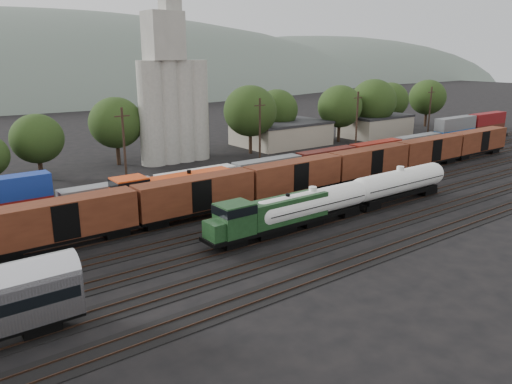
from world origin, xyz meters
TOP-DOWN VIEW (x-y plane):
  - ground at (0.00, 0.00)m, footprint 600.00×600.00m
  - tracks at (0.00, 0.00)m, footprint 180.00×33.20m
  - green_locomotive at (-7.78, -5.00)m, footprint 16.73×2.95m
  - tank_car_a at (-1.17, -5.00)m, footprint 16.87×3.02m
  - tank_car_b at (14.46, -5.00)m, footprint 17.70×3.17m
  - orange_locomotive at (-11.79, 10.00)m, footprint 19.17×3.19m
  - boxcar_string at (-10.53, 5.00)m, footprint 138.20×2.90m
  - container_wall at (2.82, 15.00)m, footprint 160.00×2.60m
  - grain_silo at (3.28, 36.00)m, footprint 13.40×5.00m
  - industrial_sheds at (6.63, 35.25)m, footprint 119.38×17.26m
  - tree_band at (14.58, 36.15)m, footprint 163.93×20.18m
  - utility_poles at (0.00, 22.00)m, footprint 122.20×0.36m
  - distant_hills at (23.92, 260.00)m, footprint 860.00×286.00m

SIDE VIEW (x-z plane):
  - distant_hills at x=23.92m, z-range -85.56..44.44m
  - ground at x=0.00m, z-range 0.00..0.00m
  - tracks at x=0.00m, z-range -0.05..0.15m
  - container_wall at x=2.82m, z-range -0.54..5.26m
  - green_locomotive at x=-7.78m, z-range 0.32..4.75m
  - industrial_sheds at x=6.63m, z-range 0.01..5.11m
  - tank_car_a at x=-1.17m, z-range 0.42..4.84m
  - orange_locomotive at x=-11.79m, z-range 0.32..5.11m
  - tank_car_b at x=14.46m, z-range 0.43..5.07m
  - boxcar_string at x=-10.53m, z-range 1.02..5.22m
  - utility_poles at x=0.00m, z-range 0.21..12.21m
  - tree_band at x=14.58m, z-range 0.62..14.10m
  - grain_silo at x=3.28m, z-range -3.24..25.76m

